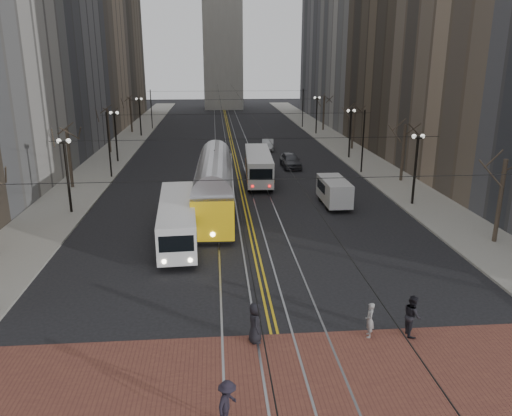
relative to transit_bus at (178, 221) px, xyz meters
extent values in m
plane|color=black|center=(4.98, -11.23, -1.36)|extent=(260.00, 260.00, 0.00)
cube|color=gray|center=(-10.02, 33.77, -1.28)|extent=(5.00, 140.00, 0.15)
cube|color=gray|center=(19.98, 33.77, -1.28)|extent=(5.00, 140.00, 0.15)
cube|color=brown|center=(4.98, -15.23, -1.35)|extent=(25.00, 6.00, 0.01)
cube|color=gray|center=(4.98, 33.77, -1.35)|extent=(4.80, 130.00, 0.02)
cube|color=gold|center=(4.98, 33.77, -1.35)|extent=(0.42, 130.00, 0.01)
cube|color=slate|center=(-20.52, 34.77, 15.64)|extent=(16.00, 20.00, 34.00)
cube|color=brown|center=(-20.52, 74.77, 18.64)|extent=(16.00, 20.00, 40.00)
cube|color=brown|center=(30.48, 34.77, 15.64)|extent=(16.00, 20.00, 34.00)
cube|color=slate|center=(30.48, 74.77, 18.64)|extent=(16.00, 20.00, 40.00)
cylinder|color=black|center=(-8.72, 6.77, 1.44)|extent=(0.20, 0.20, 5.60)
cylinder|color=black|center=(-8.72, 26.77, 1.44)|extent=(0.20, 0.20, 5.60)
cylinder|color=black|center=(-8.72, 46.77, 1.44)|extent=(0.20, 0.20, 5.60)
cylinder|color=black|center=(18.68, 6.77, 1.44)|extent=(0.20, 0.20, 5.60)
cylinder|color=black|center=(18.68, 26.77, 1.44)|extent=(0.20, 0.20, 5.60)
cylinder|color=black|center=(18.68, 46.77, 1.44)|extent=(0.20, 0.20, 5.60)
cylinder|color=#382D23|center=(-10.72, 14.77, 1.44)|extent=(0.28, 0.28, 5.60)
cylinder|color=#382D23|center=(-10.72, 32.77, 1.44)|extent=(0.28, 0.28, 5.60)
cylinder|color=#382D23|center=(-10.72, 50.77, 1.44)|extent=(0.28, 0.28, 5.60)
cylinder|color=#382D23|center=(20.68, -2.23, 1.44)|extent=(0.28, 0.28, 5.60)
cylinder|color=#382D23|center=(20.68, 14.77, 1.44)|extent=(0.28, 0.28, 5.60)
cylinder|color=#382D23|center=(20.68, 32.77, 1.44)|extent=(0.28, 0.28, 5.60)
cylinder|color=#382D23|center=(20.68, 50.77, 1.44)|extent=(0.28, 0.28, 5.60)
cylinder|color=black|center=(3.48, 33.77, 4.64)|extent=(0.03, 120.00, 0.03)
cylinder|color=black|center=(6.48, 33.77, 4.64)|extent=(0.03, 120.00, 0.03)
cylinder|color=black|center=(-7.92, 18.77, 1.94)|extent=(0.16, 0.16, 6.60)
cylinder|color=black|center=(-7.92, 54.77, 1.94)|extent=(0.16, 0.16, 6.60)
cylinder|color=black|center=(17.88, 18.77, 1.94)|extent=(0.16, 0.16, 6.60)
cylinder|color=black|center=(17.88, 54.77, 1.94)|extent=(0.16, 0.16, 6.60)
cube|color=silver|center=(0.00, 0.00, 0.00)|extent=(2.87, 10.96, 2.71)
cube|color=yellow|center=(2.48, 6.04, 0.42)|extent=(3.16, 15.10, 3.54)
cube|color=silver|center=(6.78, 16.35, 0.05)|extent=(2.81, 10.89, 2.82)
cube|color=silver|center=(12.20, 7.22, -0.26)|extent=(1.96, 4.99, 2.20)
imported|color=#42444A|center=(10.88, 22.25, -0.54)|extent=(2.09, 4.84, 1.62)
imported|color=#A2A6AA|center=(9.56, 33.51, -0.65)|extent=(1.95, 4.40, 1.41)
imported|color=black|center=(4.08, -12.73, -0.44)|extent=(0.59, 0.89, 1.80)
imported|color=gray|center=(9.06, -12.73, -0.55)|extent=(0.48, 0.64, 1.58)
imported|color=black|center=(10.95, -12.73, -0.41)|extent=(0.78, 0.96, 1.86)
imported|color=black|center=(2.76, -17.73, -0.51)|extent=(1.04, 1.24, 1.67)
camera|label=1|loc=(2.55, -31.48, 10.31)|focal=35.00mm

